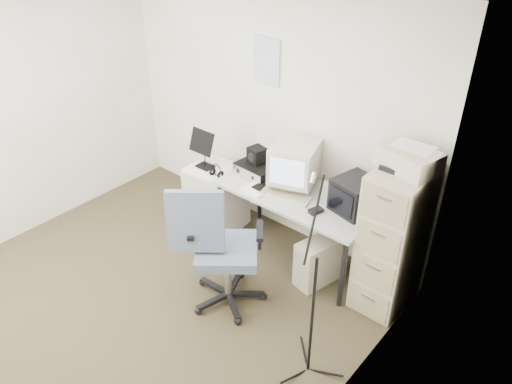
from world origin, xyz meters
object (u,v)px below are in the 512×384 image
Objects in this scene: filing_cabinet at (393,239)px; desk at (296,226)px; side_cart at (217,196)px; office_chair at (227,248)px.

filing_cabinet is 0.99m from desk.
side_cart is at bearing -175.61° from desk.
side_cart is (-1.92, -0.10, -0.31)m from filing_cabinet.
filing_cabinet reaches higher than office_chair.
desk is at bearing -0.90° from side_cart.
filing_cabinet is at bearing -2.18° from side_cart.
desk is 1.32× the size of office_chair.
office_chair is at bearing -47.30° from side_cart.
desk is at bearing -178.19° from filing_cabinet.
desk is (-0.95, -0.03, -0.29)m from filing_cabinet.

